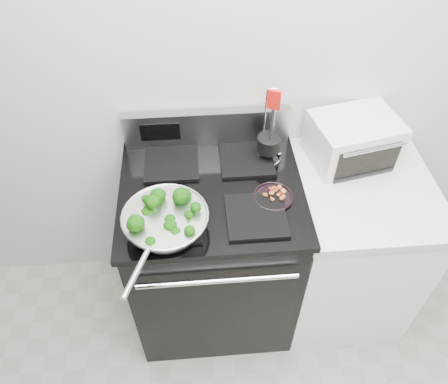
{
  "coord_description": "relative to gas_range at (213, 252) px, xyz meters",
  "views": [
    {
      "loc": [
        -0.35,
        0.12,
        2.3
      ],
      "look_at": [
        -0.25,
        1.36,
        0.98
      ],
      "focal_mm": 35.0,
      "sensor_mm": 36.0,
      "label": 1
    }
  ],
  "objects": [
    {
      "name": "back_wall",
      "position": [
        0.3,
        0.34,
        0.86
      ],
      "size": [
        4.0,
        0.02,
        2.7
      ],
      "primitive_type": "cube",
      "color": "beige",
      "rests_on": "ground"
    },
    {
      "name": "gas_range",
      "position": [
        0.0,
        0.0,
        0.0
      ],
      "size": [
        0.79,
        0.69,
        1.13
      ],
      "color": "black",
      "rests_on": "floor"
    },
    {
      "name": "counter",
      "position": [
        0.68,
        -0.0,
        -0.03
      ],
      "size": [
        0.62,
        0.68,
        0.92
      ],
      "color": "white",
      "rests_on": "floor"
    },
    {
      "name": "skillet",
      "position": [
        -0.19,
        -0.21,
        0.52
      ],
      "size": [
        0.34,
        0.51,
        0.07
      ],
      "rotation": [
        0.0,
        0.0,
        -0.37
      ],
      "color": "silver",
      "rests_on": "gas_range"
    },
    {
      "name": "broccoli_pile",
      "position": [
        -0.19,
        -0.21,
        0.53
      ],
      "size": [
        0.26,
        0.26,
        0.09
      ],
      "primitive_type": null,
      "color": "black",
      "rests_on": "skillet"
    },
    {
      "name": "bacon_plate",
      "position": [
        0.25,
        -0.08,
        0.48
      ],
      "size": [
        0.17,
        0.17,
        0.04
      ],
      "rotation": [
        0.0,
        0.0,
        -0.27
      ],
      "color": "black",
      "rests_on": "gas_range"
    },
    {
      "name": "utensil_holder",
      "position": [
        0.27,
        0.17,
        0.53
      ],
      "size": [
        0.12,
        0.12,
        0.37
      ],
      "rotation": [
        0.0,
        0.0,
        -0.43
      ],
      "color": "silver",
      "rests_on": "gas_range"
    },
    {
      "name": "toaster_oven",
      "position": [
        0.65,
        0.18,
        0.54
      ],
      "size": [
        0.42,
        0.35,
        0.21
      ],
      "rotation": [
        0.0,
        0.0,
        0.2
      ],
      "color": "silver",
      "rests_on": "counter"
    }
  ]
}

